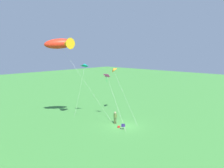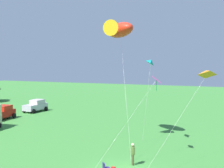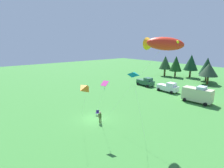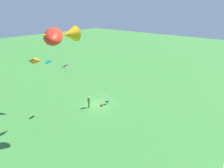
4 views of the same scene
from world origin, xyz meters
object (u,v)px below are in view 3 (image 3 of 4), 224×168
at_px(backpack_on_grass, 100,117).
at_px(kite_delta_orange, 87,88).
at_px(person_kite_flyer, 100,116).
at_px(kite_diamond_rainbow, 104,85).
at_px(truck_white_pickup, 168,87).
at_px(kite_large_fish, 162,44).
at_px(folding_chair, 97,112).
at_px(kite_delta_teal, 133,74).
at_px(truck_green_flatbed, 146,82).
at_px(van_camper_beige, 198,94).

bearing_deg(backpack_on_grass, kite_delta_orange, -42.49).
xyz_separation_m(person_kite_flyer, backpack_on_grass, (-1.59, 1.04, -0.91)).
height_order(person_kite_flyer, kite_diamond_rainbow, kite_diamond_rainbow).
bearing_deg(truck_white_pickup, kite_large_fish, -60.75).
xyz_separation_m(folding_chair, kite_delta_teal, (8.76, -1.15, 7.62)).
distance_m(truck_green_flatbed, van_camper_beige, 15.75).
bearing_deg(truck_white_pickup, van_camper_beige, -16.30).
bearing_deg(backpack_on_grass, van_camper_beige, 71.86).
bearing_deg(person_kite_flyer, truck_green_flatbed, 173.60).
xyz_separation_m(backpack_on_grass, kite_large_fish, (8.71, 2.82, 11.26)).
distance_m(truck_white_pickup, kite_large_fish, 23.73).
bearing_deg(kite_large_fish, kite_delta_orange, -103.57).
bearing_deg(person_kite_flyer, backpack_on_grass, -154.57).
bearing_deg(kite_delta_orange, backpack_on_grass, 137.51).
bearing_deg(truck_green_flatbed, kite_delta_orange, -58.79).
xyz_separation_m(van_camper_beige, kite_delta_teal, (1.52, -20.03, 6.47)).
xyz_separation_m(truck_green_flatbed, van_camper_beige, (15.47, -2.91, 0.54)).
relative_size(truck_green_flatbed, kite_delta_teal, 0.60).
relative_size(person_kite_flyer, folding_chair, 2.12).
height_order(kite_diamond_rainbow, kite_delta_orange, kite_delta_orange).
distance_m(truck_green_flatbed, kite_delta_teal, 29.39).
bearing_deg(van_camper_beige, kite_diamond_rainbow, -101.36).
bearing_deg(truck_green_flatbed, kite_large_fish, -45.13).
height_order(kite_large_fish, kite_diamond_rainbow, kite_large_fish).
bearing_deg(kite_delta_orange, van_camper_beige, 90.72).
height_order(truck_green_flatbed, kite_delta_orange, kite_delta_orange).
bearing_deg(backpack_on_grass, kite_delta_teal, -6.72).
distance_m(backpack_on_grass, van_camper_beige, 20.17).
bearing_deg(van_camper_beige, kite_delta_orange, -95.03).
bearing_deg(kite_diamond_rainbow, truck_green_flatbed, 119.01).
xyz_separation_m(backpack_on_grass, kite_diamond_rainbow, (4.18, -2.12, 6.30)).
bearing_deg(truck_green_flatbed, kite_diamond_rainbow, -59.16).
bearing_deg(person_kite_flyer, kite_large_fish, 86.95).
height_order(backpack_on_grass, kite_delta_teal, kite_delta_teal).
xyz_separation_m(person_kite_flyer, kite_diamond_rainbow, (2.58, -1.09, 5.39)).
height_order(folding_chair, truck_white_pickup, truck_white_pickup).
bearing_deg(folding_chair, truck_white_pickup, 140.09).
bearing_deg(kite_diamond_rainbow, kite_delta_teal, 18.49).
relative_size(backpack_on_grass, kite_delta_orange, 0.04).
bearing_deg(kite_large_fish, kite_diamond_rainbow, -132.52).
bearing_deg(kite_delta_teal, truck_green_flatbed, 126.54).
relative_size(person_kite_flyer, truck_green_flatbed, 0.34).
distance_m(backpack_on_grass, truck_green_flatbed, 23.89).
bearing_deg(van_camper_beige, kite_delta_teal, -91.40).
relative_size(person_kite_flyer, truck_white_pickup, 0.35).
distance_m(kite_delta_teal, kite_delta_orange, 5.33).
bearing_deg(kite_delta_teal, kite_diamond_rainbow, -161.51).
xyz_separation_m(folding_chair, truck_green_flatbed, (-8.24, 21.78, 0.61)).
height_order(truck_white_pickup, kite_large_fish, kite_large_fish).
xyz_separation_m(truck_white_pickup, kite_diamond_rainbow, (6.00, -23.56, 5.31)).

